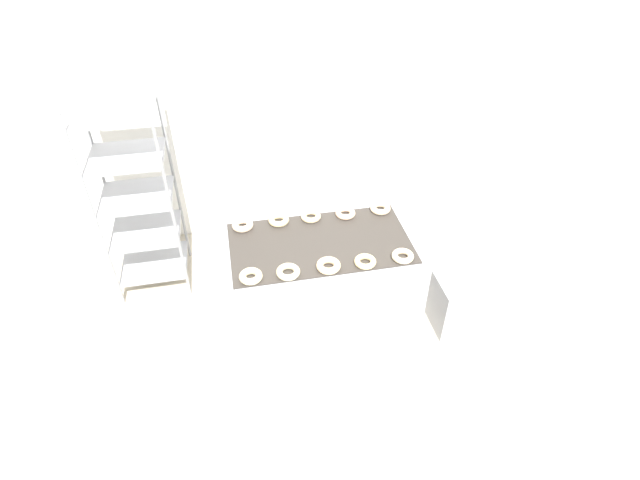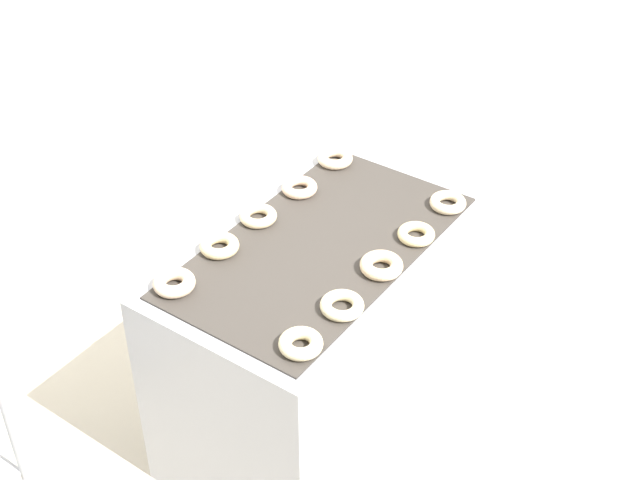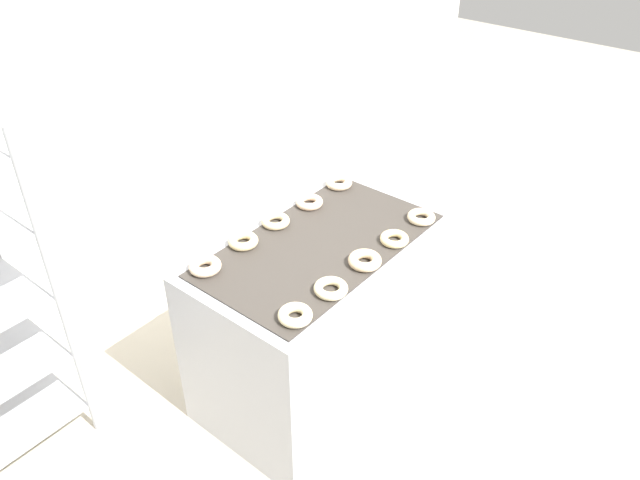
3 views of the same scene
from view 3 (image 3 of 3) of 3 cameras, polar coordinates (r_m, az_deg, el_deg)
The scene contains 14 objects.
ground_plane at distance 3.27m, azimuth 8.76°, elevation -17.43°, with size 14.00×14.00×0.00m, color #B2A893.
wall_back at distance 3.72m, azimuth -18.98°, elevation 14.59°, with size 8.00×0.05×2.80m.
fryer_machine at distance 3.17m, azimuth 0.01°, elevation -7.04°, with size 1.26×0.73×0.90m.
glaze_bin at distance 3.98m, azimuth 10.37°, elevation -2.09°, with size 0.37×0.36×0.44m.
donut_near_leftmost at distance 2.47m, azimuth -2.28°, elevation -6.88°, with size 0.14×0.14×0.04m, color beige.
donut_near_left at distance 2.60m, azimuth 1.00°, elevation -4.45°, with size 0.14×0.14×0.04m, color beige.
donut_near_center at distance 2.75m, azimuth 4.07°, elevation -1.91°, with size 0.15×0.15×0.04m, color beige.
donut_near_right at distance 2.91m, azimuth 6.82°, elevation 0.11°, with size 0.13×0.13×0.04m, color beige.
donut_near_rightmost at distance 3.09m, azimuth 9.24°, elevation 2.09°, with size 0.14×0.14×0.04m, color beige.
donut_far_leftmost at distance 2.76m, azimuth -10.47°, elevation -2.35°, with size 0.14×0.14×0.04m, color beige.
donut_far_left at distance 2.90m, azimuth -7.03°, elevation -0.08°, with size 0.14×0.14×0.04m, color beige.
donut_far_center at distance 3.03m, azimuth -4.08°, elevation 1.75°, with size 0.14×0.14×0.04m, color beige.
donut_far_right at distance 3.17m, azimuth -0.98°, elevation 3.49°, with size 0.14×0.14×0.04m, color beige.
donut_far_rightmost at distance 3.35m, azimuth 1.74°, elevation 5.28°, with size 0.14×0.14×0.04m, color beige.
Camera 3 is at (-1.84, -0.89, 2.55)m, focal length 35.00 mm.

